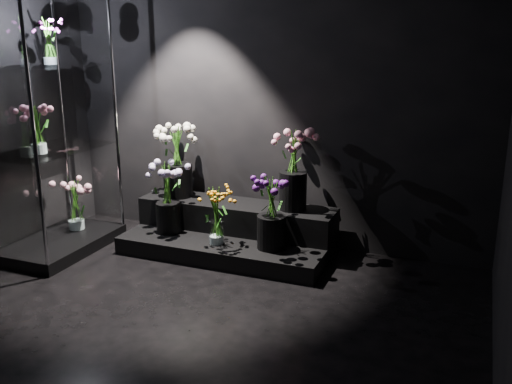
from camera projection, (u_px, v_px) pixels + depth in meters
The scene contains 12 objects.
floor at pixel (159, 340), 3.67m from camera, with size 4.00×4.00×0.00m, color black.
wall_back at pixel (269, 91), 5.07m from camera, with size 4.00×4.00×0.00m, color black.
display_riser at pixel (232, 231), 5.16m from camera, with size 1.83×0.82×0.41m.
display_case at pixel (49, 118), 4.87m from camera, with size 0.65×1.09×2.39m.
bouquet_orange_bells at pixel (216, 212), 4.84m from camera, with size 0.36×0.36×0.55m.
bouquet_lilac at pixel (168, 191), 5.10m from camera, with size 0.45×0.45×0.65m.
bouquet_purple at pixel (272, 210), 4.73m from camera, with size 0.39×0.39×0.62m.
bouquet_cream_roses at pixel (177, 157), 5.31m from camera, with size 0.49×0.49×0.67m.
bouquet_pink_roses at pixel (293, 164), 4.90m from camera, with size 0.46×0.46×0.70m.
bouquet_case_pink at pixel (37, 128), 4.70m from camera, with size 0.37×0.37×0.40m.
bouquet_case_magenta at pixel (48, 40), 4.84m from camera, with size 0.28×0.28×0.40m.
bouquet_case_base_pink at pixel (75, 203), 5.33m from camera, with size 0.43×0.43×0.48m.
Camera 1 is at (1.79, -2.80, 1.93)m, focal length 40.00 mm.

